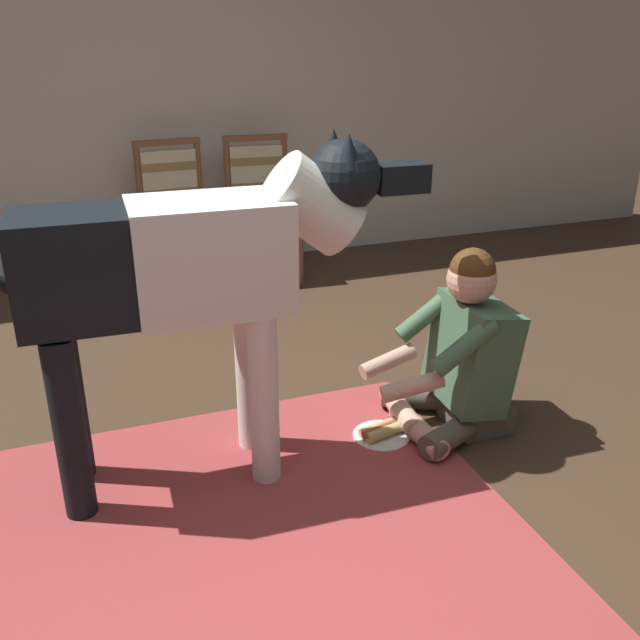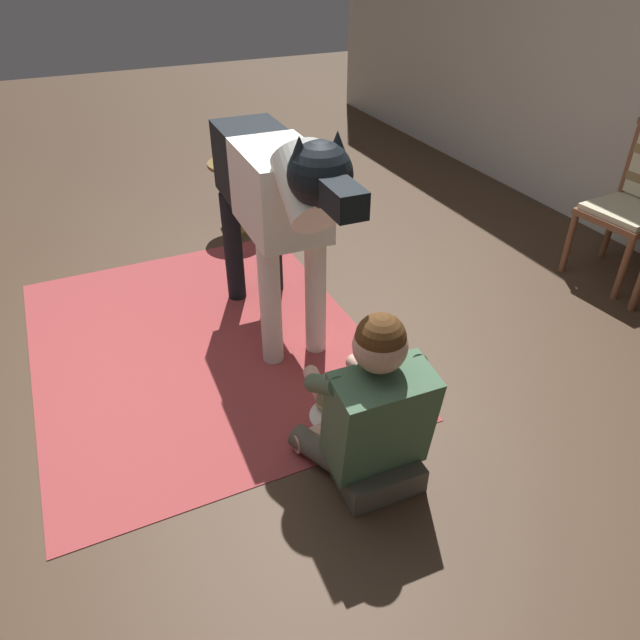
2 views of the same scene
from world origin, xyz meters
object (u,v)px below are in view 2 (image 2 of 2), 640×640
(dining_chair_left_of_pair, at_px, (639,198))
(large_dog, at_px, (276,194))
(person_sitting_on_floor, at_px, (373,413))
(hot_dog_on_plate, at_px, (335,413))
(round_side_table, at_px, (238,189))

(dining_chair_left_of_pair, xyz_separation_m, large_dog, (-0.30, -2.34, 0.31))
(person_sitting_on_floor, xyz_separation_m, hot_dog_on_plate, (-0.36, 0.01, -0.31))
(person_sitting_on_floor, relative_size, round_side_table, 1.58)
(dining_chair_left_of_pair, relative_size, hot_dog_on_plate, 3.88)
(dining_chair_left_of_pair, distance_m, large_dog, 2.38)
(person_sitting_on_floor, xyz_separation_m, large_dog, (-1.12, 0.04, 0.52))
(large_dog, height_order, hot_dog_on_plate, large_dog)
(hot_dog_on_plate, height_order, round_side_table, round_side_table)
(large_dog, bearing_deg, hot_dog_on_plate, -2.00)
(dining_chair_left_of_pair, relative_size, large_dog, 0.58)
(dining_chair_left_of_pair, xyz_separation_m, person_sitting_on_floor, (0.82, -2.37, -0.21))
(hot_dog_on_plate, bearing_deg, dining_chair_left_of_pair, 101.03)
(hot_dog_on_plate, distance_m, round_side_table, 2.28)
(person_sitting_on_floor, height_order, hot_dog_on_plate, person_sitting_on_floor)
(person_sitting_on_floor, relative_size, large_dog, 0.48)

